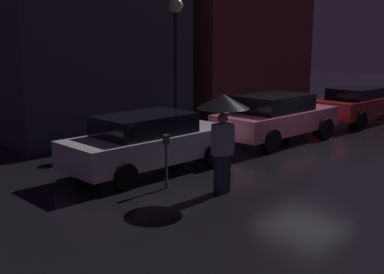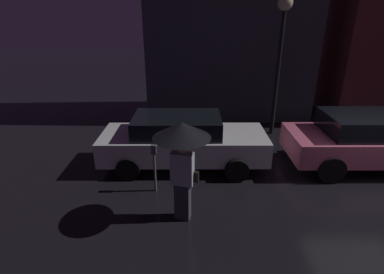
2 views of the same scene
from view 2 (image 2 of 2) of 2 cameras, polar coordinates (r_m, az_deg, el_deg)
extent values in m
plane|color=black|center=(8.67, 32.30, -9.11)|extent=(60.00, 60.00, 0.00)
cube|color=#3D3D47|center=(12.84, 7.20, 20.72)|extent=(6.45, 3.00, 7.33)
cube|color=silver|center=(8.37, -1.54, -1.37)|extent=(4.58, 1.83, 0.67)
cube|color=black|center=(8.17, -2.86, 2.37)|extent=(2.40, 1.56, 0.49)
cylinder|color=black|center=(9.32, 7.42, -1.24)|extent=(0.62, 0.22, 0.62)
cylinder|color=black|center=(7.81, 8.55, -6.25)|extent=(0.62, 0.22, 0.62)
cylinder|color=black|center=(9.45, -9.78, -1.03)|extent=(0.62, 0.22, 0.62)
cylinder|color=black|center=(7.97, -12.04, -5.91)|extent=(0.62, 0.22, 0.62)
cube|color=#DB6684|center=(9.67, 31.14, -1.18)|extent=(4.67, 1.94, 0.66)
cube|color=black|center=(9.39, 30.88, 2.13)|extent=(2.45, 1.66, 0.53)
cylinder|color=black|center=(9.94, 21.20, -0.81)|extent=(0.72, 0.22, 0.72)
cylinder|color=black|center=(8.43, 24.97, -5.66)|extent=(0.72, 0.22, 0.72)
cube|color=#383842|center=(6.38, -1.79, -12.10)|extent=(0.35, 0.28, 0.83)
cube|color=#B2B7C6|center=(5.98, -1.87, -6.07)|extent=(0.49, 0.31, 0.70)
sphere|color=tan|center=(5.77, -1.93, -2.05)|extent=(0.23, 0.23, 0.23)
cylinder|color=black|center=(5.86, -1.91, -3.77)|extent=(0.02, 0.02, 0.81)
cone|color=black|center=(5.63, -1.98, 1.35)|extent=(1.13, 1.13, 0.31)
cube|color=black|center=(6.06, 0.52, -7.54)|extent=(0.18, 0.13, 0.22)
cylinder|color=#4C5154|center=(7.28, -7.08, -6.74)|extent=(0.06, 0.06, 1.01)
cube|color=#4C5154|center=(7.00, -7.32, -2.35)|extent=(0.12, 0.10, 0.22)
cylinder|color=black|center=(10.69, 15.91, 10.96)|extent=(0.14, 0.14, 4.09)
sphere|color=#F9EAB7|center=(10.50, 17.34, 23.21)|extent=(0.47, 0.47, 0.47)
camera|label=1|loc=(7.90, -98.55, -9.19)|focal=45.00mm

